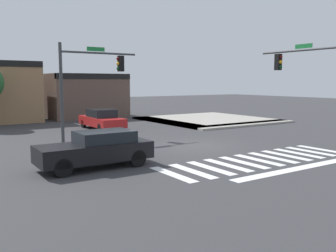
{
  "coord_description": "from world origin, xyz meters",
  "views": [
    {
      "loc": [
        -12.16,
        -15.64,
        3.45
      ],
      "look_at": [
        -1.46,
        0.58,
        1.11
      ],
      "focal_mm": 39.3,
      "sensor_mm": 36.0,
      "label": 1
    }
  ],
  "objects": [
    {
      "name": "traffic_signal_southeast",
      "position": [
        5.46,
        -3.01,
        3.89
      ],
      "size": [
        0.32,
        5.37,
        5.53
      ],
      "rotation": [
        0.0,
        0.0,
        1.57
      ],
      "color": "#383A3D",
      "rests_on": "ground_plane"
    },
    {
      "name": "storefront_row",
      "position": [
        -3.07,
        18.81,
        2.36
      ],
      "size": [
        14.34,
        5.91,
        5.15
      ],
      "color": "#93704C",
      "rests_on": "ground_plane"
    },
    {
      "name": "ground_plane",
      "position": [
        0.0,
        0.0,
        0.0
      ],
      "size": [
        120.0,
        120.0,
        0.0
      ],
      "primitive_type": "plane",
      "color": "#353538"
    },
    {
      "name": "curb_corner_northeast",
      "position": [
        8.49,
        9.42,
        0.07
      ],
      "size": [
        10.0,
        10.6,
        0.15
      ],
      "color": "#9E998E",
      "rests_on": "ground_plane"
    },
    {
      "name": "car_red",
      "position": [
        -1.52,
        9.27,
        0.73
      ],
      "size": [
        1.8,
        4.74,
        1.47
      ],
      "rotation": [
        0.0,
        0.0,
        -1.57
      ],
      "color": "red",
      "rests_on": "ground_plane"
    },
    {
      "name": "crosswalk_near",
      "position": [
        -0.0,
        -4.5,
        0.0
      ],
      "size": [
        9.66,
        2.76,
        0.01
      ],
      "color": "silver",
      "rests_on": "ground_plane"
    },
    {
      "name": "traffic_signal_northwest",
      "position": [
        -4.08,
        4.93,
        3.85
      ],
      "size": [
        4.77,
        0.32,
        5.62
      ],
      "color": "#383A3D",
      "rests_on": "ground_plane"
    },
    {
      "name": "car_black",
      "position": [
        -6.54,
        -1.9,
        0.77
      ],
      "size": [
        4.53,
        1.77,
        1.47
      ],
      "rotation": [
        0.0,
        0.0,
        3.14
      ],
      "color": "black",
      "rests_on": "ground_plane"
    }
  ]
}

